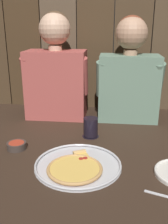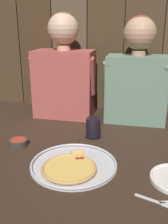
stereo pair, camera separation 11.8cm
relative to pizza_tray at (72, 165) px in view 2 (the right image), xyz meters
The scene contains 8 objects.
ground_plane 0.09m from the pizza_tray, 83.04° to the left, with size 3.20×3.20×0.00m, color #332319.
pizza_tray is the anchor object (origin of this frame).
drinking_glass 0.32m from the pizza_tray, 84.80° to the left, with size 0.09×0.09×0.10m.
dipping_bowl 0.34m from the pizza_tray, 155.74° to the left, with size 0.09×0.09×0.03m.
table_fork 0.36m from the pizza_tray, 24.97° to the right, with size 0.13×0.06×0.01m.
diner_left 0.71m from the pizza_tray, 108.78° to the left, with size 0.40×0.22×0.64m.
diner_right 0.72m from the pizza_tray, 69.43° to the left, with size 0.39×0.21×0.61m.
wooden_backdrop_wall 1.05m from the pizza_tray, 89.26° to the left, with size 2.19×0.03×1.25m.
Camera 2 is at (0.24, -1.00, 0.57)m, focal length 41.33 mm.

